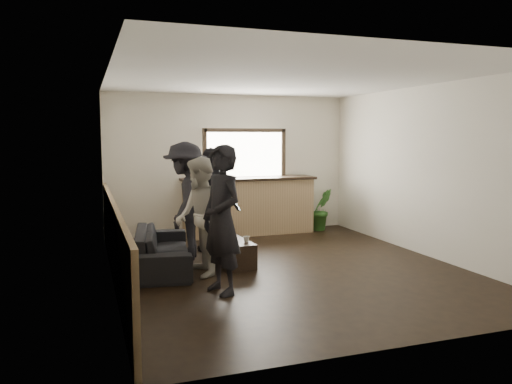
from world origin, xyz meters
name	(u,v)px	position (x,y,z in m)	size (l,w,h in m)	color
ground	(285,268)	(0.00, 0.00, 0.00)	(5.00, 6.00, 0.01)	black
room_shell	(238,171)	(-0.74, 0.00, 1.47)	(5.01, 6.01, 2.80)	silver
bar_counter	(249,202)	(0.30, 2.70, 0.64)	(2.70, 0.68, 2.13)	#A18057
sofa	(163,249)	(-1.75, 0.58, 0.29)	(1.99, 0.78, 0.58)	black
coffee_table	(232,253)	(-0.72, 0.40, 0.19)	(0.48, 0.86, 0.38)	black
cup_a	(220,236)	(-0.86, 0.60, 0.43)	(0.11, 0.11, 0.09)	silver
cup_b	(246,239)	(-0.55, 0.22, 0.43)	(0.10, 0.10, 0.09)	silver
potted_plant	(321,209)	(1.86, 2.57, 0.44)	(0.48, 0.39, 0.88)	#2D6623
person_a	(222,220)	(-1.22, -0.86, 0.93)	(0.63, 0.78, 1.87)	black
person_b	(200,217)	(-1.30, 0.02, 0.84)	(0.67, 0.84, 1.69)	beige
person_c	(186,201)	(-1.30, 1.04, 0.94)	(1.08, 1.38, 1.88)	black
person_d	(213,200)	(-0.76, 1.41, 0.89)	(1.13, 0.81, 1.78)	black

